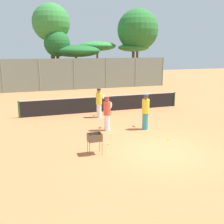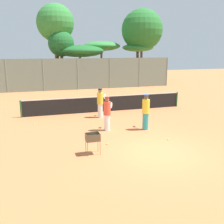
# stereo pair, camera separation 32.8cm
# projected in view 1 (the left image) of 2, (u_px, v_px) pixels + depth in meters

# --- Properties ---
(ground_plane) EXTENTS (80.00, 80.00, 0.00)m
(ground_plane) POSITION_uv_depth(u_px,v_px,m) (159.00, 152.00, 10.77)
(ground_plane) COLOR #C67242
(tennis_net) EXTENTS (11.03, 0.10, 1.07)m
(tennis_net) POSITION_uv_depth(u_px,v_px,m) (104.00, 103.00, 17.73)
(tennis_net) COLOR #26592D
(tennis_net) RESTS_ON ground_plane
(back_fence) EXTENTS (20.99, 0.08, 3.25)m
(back_fence) POSITION_uv_depth(u_px,v_px,m) (74.00, 74.00, 27.25)
(back_fence) COLOR gray
(back_fence) RESTS_ON ground_plane
(tree_0) EXTENTS (2.82, 2.82, 6.18)m
(tree_0) POSITION_uv_depth(u_px,v_px,m) (57.00, 44.00, 28.38)
(tree_0) COLOR brown
(tree_0) RESTS_ON ground_plane
(tree_1) EXTENTS (4.11, 4.11, 9.06)m
(tree_1) POSITION_uv_depth(u_px,v_px,m) (51.00, 23.00, 28.66)
(tree_1) COLOR brown
(tree_1) RESTS_ON ground_plane
(tree_2) EXTENTS (5.44, 5.44, 4.66)m
(tree_2) POSITION_uv_depth(u_px,v_px,m) (76.00, 51.00, 29.56)
(tree_2) COLOR brown
(tree_2) RESTS_ON ground_plane
(tree_3) EXTENTS (3.92, 3.92, 4.86)m
(tree_3) POSITION_uv_depth(u_px,v_px,m) (133.00, 48.00, 33.41)
(tree_3) COLOR brown
(tree_3) RESTS_ON ground_plane
(tree_4) EXTENTS (4.73, 4.73, 5.15)m
(tree_4) POSITION_uv_depth(u_px,v_px,m) (97.00, 46.00, 32.98)
(tree_4) COLOR brown
(tree_4) RESTS_ON ground_plane
(tree_5) EXTENTS (5.11, 5.11, 9.08)m
(tree_5) POSITION_uv_depth(u_px,v_px,m) (138.00, 30.00, 32.68)
(tree_5) COLOR brown
(tree_5) RESTS_ON ground_plane
(player_white_outfit) EXTENTS (0.74, 0.71, 1.79)m
(player_white_outfit) POSITION_uv_depth(u_px,v_px,m) (99.00, 103.00, 16.07)
(player_white_outfit) COLOR white
(player_white_outfit) RESTS_ON ground_plane
(player_red_cap) EXTENTS (0.68, 0.76, 1.77)m
(player_red_cap) POSITION_uv_depth(u_px,v_px,m) (107.00, 113.00, 13.46)
(player_red_cap) COLOR white
(player_red_cap) RESTS_ON ground_plane
(player_yellow_shirt) EXTENTS (0.55, 0.87, 1.86)m
(player_yellow_shirt) POSITION_uv_depth(u_px,v_px,m) (146.00, 111.00, 13.65)
(player_yellow_shirt) COLOR teal
(player_yellow_shirt) RESTS_ON ground_plane
(ball_cart) EXTENTS (0.56, 0.41, 0.86)m
(ball_cart) POSITION_uv_depth(u_px,v_px,m) (95.00, 139.00, 10.42)
(ball_cart) COLOR brown
(ball_cart) RESTS_ON ground_plane
(tennis_ball_0) EXTENTS (0.07, 0.07, 0.07)m
(tennis_ball_0) POSITION_uv_depth(u_px,v_px,m) (33.00, 125.00, 14.48)
(tennis_ball_0) COLOR #D1E54C
(tennis_ball_0) RESTS_ON ground_plane
(tennis_ball_1) EXTENTS (0.07, 0.07, 0.07)m
(tennis_ball_1) POSITION_uv_depth(u_px,v_px,m) (168.00, 139.00, 12.27)
(tennis_ball_1) COLOR #D1E54C
(tennis_ball_1) RESTS_ON ground_plane
(tennis_ball_2) EXTENTS (0.07, 0.07, 0.07)m
(tennis_ball_2) POSITION_uv_depth(u_px,v_px,m) (108.00, 144.00, 11.60)
(tennis_ball_2) COLOR #D1E54C
(tennis_ball_2) RESTS_ON ground_plane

